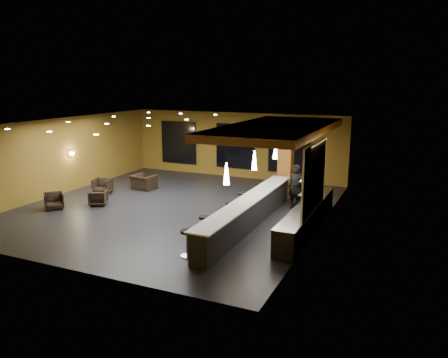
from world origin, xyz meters
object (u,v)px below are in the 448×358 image
at_px(bar_counter, 249,213).
at_px(bar_stool_3, 242,199).
at_px(staff_a, 296,187).
at_px(armchair_d, 144,182).
at_px(pendant_0, 226,174).
at_px(armchair_c, 103,186).
at_px(bar_stool_1, 204,224).
at_px(prep_counter, 307,218).
at_px(column, 286,159).
at_px(pendant_1, 254,160).
at_px(bar_stool_0, 187,240).
at_px(staff_c, 311,193).
at_px(bar_stool_2, 231,210).
at_px(armchair_b, 98,198).
at_px(pendant_2, 275,150).
at_px(bar_stool_4, 260,191).
at_px(armchair_a, 54,201).
at_px(staff_b, 301,190).

bearing_deg(bar_counter, bar_stool_3, 119.24).
distance_m(staff_a, armchair_d, 7.61).
xyz_separation_m(bar_counter, bar_stool_3, (-0.95, 1.69, -0.02)).
xyz_separation_m(pendant_0, armchair_c, (-7.93, 3.63, -1.99)).
bearing_deg(bar_stool_1, bar_stool_3, 90.47).
distance_m(prep_counter, column, 4.75).
bearing_deg(staff_a, prep_counter, -51.38).
xyz_separation_m(pendant_1, bar_stool_0, (-0.70, -3.82, -1.82)).
relative_size(column, armchair_c, 4.48).
distance_m(column, staff_c, 2.64).
relative_size(pendant_0, bar_stool_2, 0.83).
distance_m(column, armchair_b, 8.35).
height_order(armchair_c, bar_stool_1, bar_stool_1).
distance_m(pendant_2, armchair_c, 8.29).
bearing_deg(bar_stool_0, armchair_b, 151.57).
height_order(column, bar_stool_2, column).
relative_size(armchair_c, bar_stool_2, 0.93).
distance_m(bar_counter, bar_stool_1, 1.97).
xyz_separation_m(bar_stool_0, bar_stool_1, (-0.22, 1.58, -0.03)).
height_order(column, bar_stool_4, column).
height_order(bar_counter, armchair_a, bar_counter).
xyz_separation_m(armchair_b, armchair_c, (-1.12, 1.65, 0.04)).
xyz_separation_m(pendant_2, armchair_b, (-6.80, -3.02, -2.03)).
bearing_deg(bar_stool_4, staff_a, -16.48).
bearing_deg(bar_stool_3, armchair_b, -163.76).
distance_m(column, bar_stool_2, 4.84).
bearing_deg(pendant_0, staff_a, 79.11).
bearing_deg(staff_c, bar_stool_4, -175.41).
distance_m(pendant_0, armchair_d, 8.61).
relative_size(bar_stool_2, bar_stool_4, 1.15).
height_order(staff_b, bar_stool_3, staff_b).
distance_m(bar_counter, armchair_b, 6.81).
distance_m(pendant_0, bar_stool_4, 5.76).
relative_size(pendant_0, pendant_2, 1.00).
relative_size(column, armchair_a, 4.69).
distance_m(pendant_1, staff_b, 3.32).
bearing_deg(bar_stool_3, column, 72.01).
height_order(pendant_1, armchair_c, pendant_1).
bearing_deg(armchair_d, bar_stool_1, 145.95).
height_order(column, armchair_d, column).
height_order(pendant_1, bar_stool_1, pendant_1).
xyz_separation_m(armchair_a, bar_stool_2, (7.43, 1.16, 0.20)).
bearing_deg(staff_c, pendant_1, -105.70).
distance_m(pendant_1, bar_stool_3, 2.41).
distance_m(bar_counter, bar_stool_3, 1.94).
bearing_deg(bar_stool_4, armchair_d, -177.18).
relative_size(column, bar_stool_0, 4.23).
height_order(armchair_a, bar_stool_1, bar_stool_1).
bearing_deg(prep_counter, staff_b, 108.26).
height_order(prep_counter, staff_a, staff_a).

